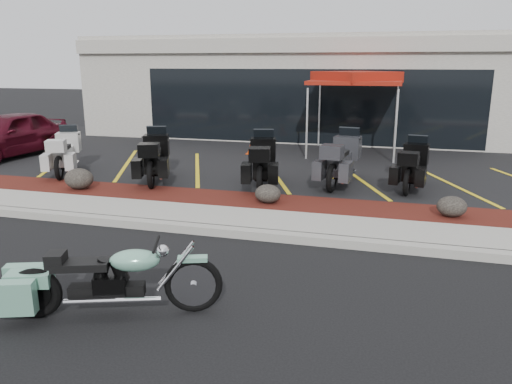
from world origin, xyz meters
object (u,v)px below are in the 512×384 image
(hero_cruiser, at_px, (193,277))
(parked_car, at_px, (8,134))
(touring_white, at_px, (70,147))
(traffic_cone, at_px, (252,146))
(popup_canopy, at_px, (356,79))

(hero_cruiser, xyz_separation_m, parked_car, (-9.31, 7.65, 0.38))
(touring_white, distance_m, traffic_cone, 5.53)
(traffic_cone, bearing_deg, popup_canopy, 16.69)
(traffic_cone, bearing_deg, hero_cruiser, -78.30)
(parked_car, xyz_separation_m, popup_canopy, (10.35, 3.41, 1.66))
(touring_white, bearing_deg, traffic_cone, -74.81)
(hero_cruiser, relative_size, popup_canopy, 0.74)
(hero_cruiser, distance_m, popup_canopy, 11.29)
(touring_white, height_order, popup_canopy, popup_canopy)
(hero_cruiser, height_order, touring_white, touring_white)
(popup_canopy, bearing_deg, touring_white, -171.80)
(touring_white, height_order, parked_car, parked_car)
(hero_cruiser, xyz_separation_m, popup_canopy, (1.04, 11.05, 2.03))
(parked_car, relative_size, traffic_cone, 8.38)
(hero_cruiser, xyz_separation_m, touring_white, (-6.35, 6.61, 0.29))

